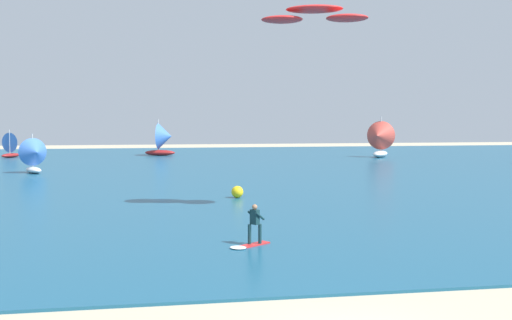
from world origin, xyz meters
TOP-DOWN VIEW (x-y plane):
  - ocean at (0.00, 49.02)m, footprint 160.00×90.00m
  - kitesurfer at (-0.72, 11.04)m, footprint 1.91×1.61m
  - kite at (4.09, 19.28)m, footprint 6.09×3.53m
  - sailboat_near_shore at (-22.97, 71.17)m, footprint 3.01×3.33m
  - sailboat_far_right at (25.00, 62.91)m, footprint 4.56×4.86m
  - sailboat_anchored_offshore at (-3.10, 71.58)m, footprint 4.48×3.92m
  - sailboat_trailing at (-15.57, 46.11)m, footprint 2.97×3.33m
  - marker_buoy at (0.76, 25.70)m, footprint 0.78×0.78m

SIDE VIEW (x-z plane):
  - ocean at x=0.00m, z-range 0.00..0.10m
  - marker_buoy at x=0.76m, z-range 0.10..0.88m
  - kitesurfer at x=-0.72m, z-range -0.13..1.54m
  - sailboat_near_shore at x=-22.97m, z-range -0.06..3.65m
  - sailboat_trailing at x=-15.57m, z-range -0.06..3.66m
  - sailboat_anchored_offshore at x=-3.10m, z-range -0.11..4.93m
  - sailboat_far_right at x=25.00m, z-range -0.13..5.28m
  - kite at x=4.09m, z-range 10.42..11.30m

